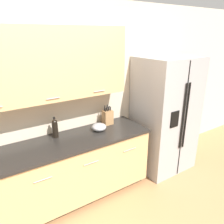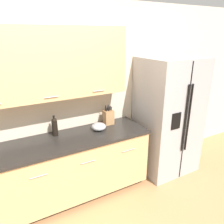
{
  "view_description": "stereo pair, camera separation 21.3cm",
  "coord_description": "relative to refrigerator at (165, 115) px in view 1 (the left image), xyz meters",
  "views": [
    {
      "loc": [
        -0.75,
        -1.63,
        2.17
      ],
      "look_at": [
        0.8,
        0.73,
        1.15
      ],
      "focal_mm": 35.0,
      "sensor_mm": 36.0,
      "label": 1
    },
    {
      "loc": [
        -0.57,
        -1.75,
        2.17
      ],
      "look_at": [
        0.8,
        0.73,
        1.15
      ],
      "focal_mm": 35.0,
      "sensor_mm": 36.0,
      "label": 2
    }
  ],
  "objects": [
    {
      "name": "wine_bottle",
      "position": [
        -1.74,
        0.24,
        0.1
      ],
      "size": [
        0.08,
        0.08,
        0.28
      ],
      "color": "black",
      "rests_on": "counter_unit"
    },
    {
      "name": "knife_block",
      "position": [
        -0.95,
        0.24,
        0.08
      ],
      "size": [
        0.14,
        0.11,
        0.3
      ],
      "color": "#A87A4C",
      "rests_on": "counter_unit"
    },
    {
      "name": "refrigerator",
      "position": [
        0.0,
        0.0,
        0.0
      ],
      "size": [
        0.9,
        0.77,
        1.84
      ],
      "color": "#9E9EA0",
      "rests_on": "ground_plane"
    },
    {
      "name": "counter_unit",
      "position": [
        -1.79,
        0.06,
        -0.47
      ],
      "size": [
        2.47,
        0.64,
        0.9
      ],
      "color": "black",
      "rests_on": "ground_plane"
    },
    {
      "name": "mixing_bowl",
      "position": [
        -1.17,
        0.11,
        0.03
      ],
      "size": [
        0.2,
        0.2,
        0.1
      ],
      "color": "#A3A3A5",
      "rests_on": "counter_unit"
    },
    {
      "name": "wall_back",
      "position": [
        -1.78,
        0.35,
        0.54
      ],
      "size": [
        10.0,
        0.39,
        2.6
      ],
      "color": "beige",
      "rests_on": "ground_plane"
    }
  ]
}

